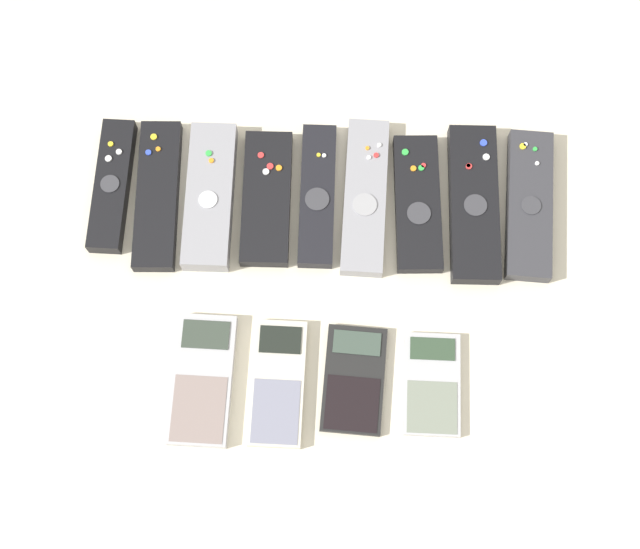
{
  "coord_description": "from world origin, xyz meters",
  "views": [
    {
      "loc": [
        0.01,
        -0.29,
        1.04
      ],
      "look_at": [
        0.0,
        0.02,
        0.01
      ],
      "focal_mm": 50.0,
      "sensor_mm": 36.0,
      "label": 1
    }
  ],
  "objects_px": {
    "calculator_1": "(278,383)",
    "calculator_3": "(432,384)",
    "remote_8": "(529,205)",
    "remote_4": "(317,195)",
    "remote_0": "(112,186)",
    "remote_3": "(267,198)",
    "remote_5": "(365,197)",
    "remote_1": "(158,195)",
    "remote_2": "(210,196)",
    "calculator_2": "(354,379)",
    "remote_6": "(418,203)",
    "calculator_0": "(202,380)",
    "remote_7": "(474,203)"
  },
  "relations": [
    {
      "from": "remote_5",
      "to": "remote_7",
      "type": "xyz_separation_m",
      "value": [
        0.14,
        -0.0,
        0.0
      ]
    },
    {
      "from": "remote_8",
      "to": "calculator_3",
      "type": "bearing_deg",
      "value": -115.01
    },
    {
      "from": "remote_8",
      "to": "calculator_3",
      "type": "distance_m",
      "value": 0.26
    },
    {
      "from": "remote_2",
      "to": "remote_4",
      "type": "height_order",
      "value": "remote_2"
    },
    {
      "from": "remote_4",
      "to": "calculator_3",
      "type": "relative_size",
      "value": 1.52
    },
    {
      "from": "remote_5",
      "to": "remote_7",
      "type": "relative_size",
      "value": 1.0
    },
    {
      "from": "remote_2",
      "to": "calculator_2",
      "type": "height_order",
      "value": "remote_2"
    },
    {
      "from": "remote_0",
      "to": "calculator_1",
      "type": "xyz_separation_m",
      "value": [
        0.22,
        -0.24,
        -0.0
      ]
    },
    {
      "from": "remote_2",
      "to": "calculator_2",
      "type": "distance_m",
      "value": 0.29
    },
    {
      "from": "remote_6",
      "to": "calculator_1",
      "type": "height_order",
      "value": "remote_6"
    },
    {
      "from": "calculator_0",
      "to": "calculator_2",
      "type": "bearing_deg",
      "value": 3.53
    },
    {
      "from": "remote_1",
      "to": "remote_7",
      "type": "distance_m",
      "value": 0.39
    },
    {
      "from": "remote_0",
      "to": "remote_8",
      "type": "xyz_separation_m",
      "value": [
        0.52,
        -0.01,
        -0.0
      ]
    },
    {
      "from": "remote_4",
      "to": "remote_0",
      "type": "bearing_deg",
      "value": 179.17
    },
    {
      "from": "remote_2",
      "to": "remote_1",
      "type": "bearing_deg",
      "value": 179.14
    },
    {
      "from": "remote_7",
      "to": "calculator_3",
      "type": "height_order",
      "value": "remote_7"
    },
    {
      "from": "remote_6",
      "to": "calculator_3",
      "type": "distance_m",
      "value": 0.23
    },
    {
      "from": "remote_1",
      "to": "remote_3",
      "type": "xyz_separation_m",
      "value": [
        0.14,
        0.0,
        0.0
      ]
    },
    {
      "from": "remote_2",
      "to": "remote_7",
      "type": "xyz_separation_m",
      "value": [
        0.33,
        0.0,
        -0.0
      ]
    },
    {
      "from": "remote_6",
      "to": "calculator_1",
      "type": "relative_size",
      "value": 1.2
    },
    {
      "from": "remote_3",
      "to": "remote_5",
      "type": "height_order",
      "value": "remote_5"
    },
    {
      "from": "calculator_2",
      "to": "remote_8",
      "type": "bearing_deg",
      "value": 49.91
    },
    {
      "from": "remote_3",
      "to": "calculator_0",
      "type": "bearing_deg",
      "value": -105.99
    },
    {
      "from": "remote_7",
      "to": "remote_8",
      "type": "relative_size",
      "value": 1.04
    },
    {
      "from": "remote_0",
      "to": "calculator_3",
      "type": "bearing_deg",
      "value": -29.35
    },
    {
      "from": "remote_5",
      "to": "calculator_1",
      "type": "xyz_separation_m",
      "value": [
        -0.1,
        -0.24,
        -0.0
      ]
    },
    {
      "from": "remote_0",
      "to": "remote_7",
      "type": "height_order",
      "value": "same"
    },
    {
      "from": "remote_1",
      "to": "remote_6",
      "type": "relative_size",
      "value": 1.09
    },
    {
      "from": "remote_5",
      "to": "calculator_0",
      "type": "xyz_separation_m",
      "value": [
        -0.19,
        -0.24,
        -0.0
      ]
    },
    {
      "from": "remote_0",
      "to": "calculator_2",
      "type": "xyz_separation_m",
      "value": [
        0.31,
        -0.23,
        -0.01
      ]
    },
    {
      "from": "remote_3",
      "to": "calculator_0",
      "type": "height_order",
      "value": "remote_3"
    },
    {
      "from": "calculator_3",
      "to": "remote_1",
      "type": "bearing_deg",
      "value": 147.12
    },
    {
      "from": "remote_6",
      "to": "remote_0",
      "type": "bearing_deg",
      "value": 176.15
    },
    {
      "from": "remote_1",
      "to": "remote_2",
      "type": "relative_size",
      "value": 1.04
    },
    {
      "from": "remote_0",
      "to": "calculator_2",
      "type": "height_order",
      "value": "remote_0"
    },
    {
      "from": "remote_8",
      "to": "calculator_2",
      "type": "xyz_separation_m",
      "value": [
        -0.21,
        -0.23,
        -0.01
      ]
    },
    {
      "from": "remote_4",
      "to": "remote_5",
      "type": "bearing_deg",
      "value": -0.01
    },
    {
      "from": "remote_5",
      "to": "remote_1",
      "type": "bearing_deg",
      "value": -176.85
    },
    {
      "from": "remote_7",
      "to": "remote_4",
      "type": "bearing_deg",
      "value": 177.93
    },
    {
      "from": "remote_0",
      "to": "remote_2",
      "type": "height_order",
      "value": "remote_2"
    },
    {
      "from": "calculator_1",
      "to": "calculator_3",
      "type": "relative_size",
      "value": 1.23
    },
    {
      "from": "remote_5",
      "to": "remote_7",
      "type": "height_order",
      "value": "remote_7"
    },
    {
      "from": "remote_0",
      "to": "calculator_0",
      "type": "height_order",
      "value": "remote_0"
    },
    {
      "from": "remote_3",
      "to": "remote_5",
      "type": "relative_size",
      "value": 0.86
    },
    {
      "from": "remote_1",
      "to": "calculator_1",
      "type": "bearing_deg",
      "value": -56.68
    },
    {
      "from": "remote_2",
      "to": "remote_5",
      "type": "distance_m",
      "value": 0.19
    },
    {
      "from": "remote_8",
      "to": "calculator_0",
      "type": "relative_size",
      "value": 1.26
    },
    {
      "from": "remote_6",
      "to": "calculator_0",
      "type": "relative_size",
      "value": 1.15
    },
    {
      "from": "remote_0",
      "to": "remote_1",
      "type": "bearing_deg",
      "value": -9.12
    },
    {
      "from": "remote_4",
      "to": "calculator_2",
      "type": "distance_m",
      "value": 0.24
    }
  ]
}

